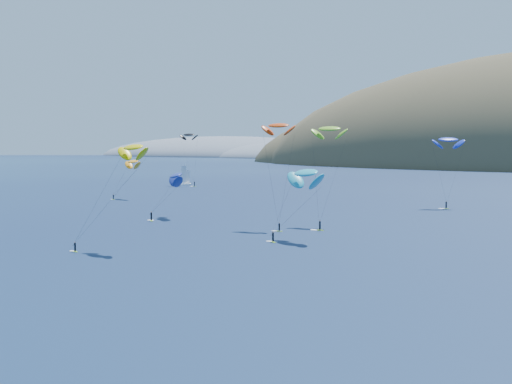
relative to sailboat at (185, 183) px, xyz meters
The scene contains 10 objects.
headland 637.92m from the sailboat, 121.37° to the left, with size 460.00×250.00×60.00m.
sailboat is the anchor object (origin of this frame).
kitesurfer_1 72.71m from the sailboat, 65.62° to the right, with size 9.10×10.13×14.54m.
kitesurfer_2 182.92m from the sailboat, 54.68° to the right, with size 11.06×10.61×19.82m.
kitesurfer_3 153.27m from the sailboat, 39.58° to the right, with size 8.57×14.05×23.84m.
kitesurfer_4 134.31m from the sailboat, 17.85° to the right, with size 9.55×9.31×21.77m.
kitesurfer_5 175.07m from the sailboat, 44.38° to the right, with size 11.11×11.20×15.62m.
kitesurfer_9 155.95m from the sailboat, 44.37° to the right, with size 8.25×8.54×24.22m.
kitesurfer_10 130.33m from the sailboat, 52.88° to the right, with size 9.74×15.15×12.98m.
kitesurfer_12 20.85m from the sailboat, 17.60° to the left, with size 10.69×7.20×23.83m.
Camera 1 is at (75.93, -35.55, 18.65)m, focal length 50.00 mm.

